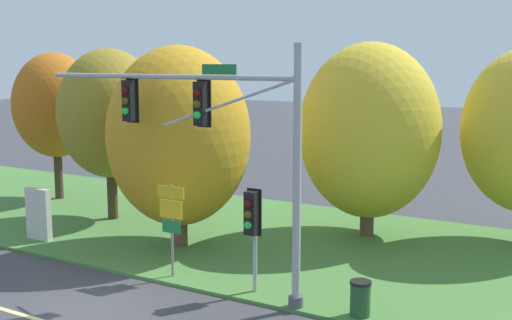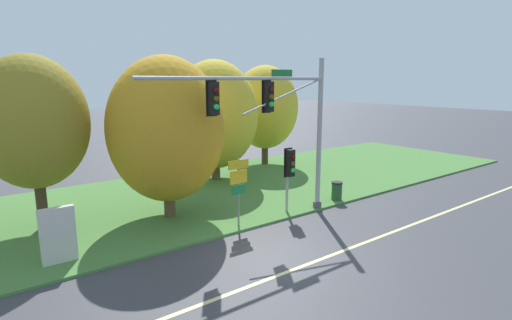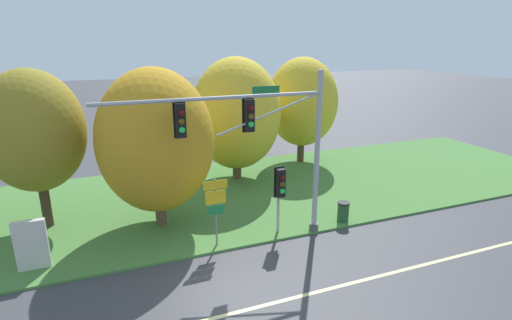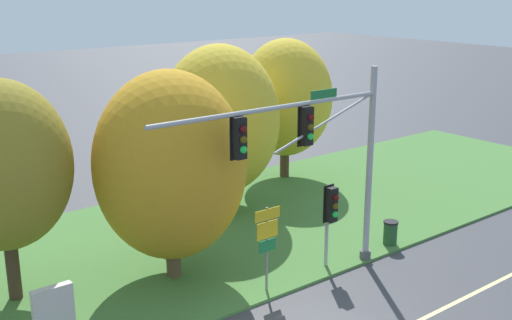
{
  "view_description": "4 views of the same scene",
  "coord_description": "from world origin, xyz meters",
  "px_view_note": "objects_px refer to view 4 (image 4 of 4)",
  "views": [
    {
      "loc": [
        12.24,
        -11.87,
        6.62
      ],
      "look_at": [
        2.54,
        4.63,
        3.63
      ],
      "focal_mm": 45.0,
      "sensor_mm": 36.0,
      "label": 1
    },
    {
      "loc": [
        -8.45,
        -10.1,
        6.08
      ],
      "look_at": [
        1.82,
        3.52,
        2.66
      ],
      "focal_mm": 28.0,
      "sensor_mm": 36.0,
      "label": 2
    },
    {
      "loc": [
        -3.36,
        -11.23,
        8.19
      ],
      "look_at": [
        2.52,
        3.69,
        3.32
      ],
      "focal_mm": 28.0,
      "sensor_mm": 36.0,
      "label": 3
    },
    {
      "loc": [
        -11.44,
        -11.64,
        9.79
      ],
      "look_at": [
        1.39,
        4.66,
        3.98
      ],
      "focal_mm": 45.0,
      "sensor_mm": 36.0,
      "label": 4
    }
  ],
  "objects_px": {
    "tree_left_of_mast": "(2,166)",
    "traffic_signal_mast": "(319,147)",
    "route_sign_post": "(267,236)",
    "tree_behind_signpost": "(170,165)",
    "pedestrian_signal_near_kerb": "(331,209)",
    "trash_bin": "(390,233)",
    "tree_mid_verge": "(220,120)",
    "tree_tall_centre": "(285,98)",
    "info_kiosk": "(54,320)"
  },
  "relations": [
    {
      "from": "route_sign_post",
      "to": "tree_behind_signpost",
      "type": "relative_size",
      "value": 0.4
    },
    {
      "from": "tree_left_of_mast",
      "to": "trash_bin",
      "type": "height_order",
      "value": "tree_left_of_mast"
    },
    {
      "from": "route_sign_post",
      "to": "tree_behind_signpost",
      "type": "bearing_deg",
      "value": 122.74
    },
    {
      "from": "tree_left_of_mast",
      "to": "tree_mid_verge",
      "type": "distance_m",
      "value": 10.44
    },
    {
      "from": "tree_mid_verge",
      "to": "trash_bin",
      "type": "bearing_deg",
      "value": -70.45
    },
    {
      "from": "tree_left_of_mast",
      "to": "pedestrian_signal_near_kerb",
      "type": "bearing_deg",
      "value": -25.51
    },
    {
      "from": "traffic_signal_mast",
      "to": "route_sign_post",
      "type": "height_order",
      "value": "traffic_signal_mast"
    },
    {
      "from": "traffic_signal_mast",
      "to": "tree_behind_signpost",
      "type": "xyz_separation_m",
      "value": [
        -3.7,
        3.09,
        -0.64
      ]
    },
    {
      "from": "tree_tall_centre",
      "to": "info_kiosk",
      "type": "xyz_separation_m",
      "value": [
        -15.39,
        -8.45,
        -3.13
      ]
    },
    {
      "from": "traffic_signal_mast",
      "to": "tree_tall_centre",
      "type": "height_order",
      "value": "tree_tall_centre"
    },
    {
      "from": "traffic_signal_mast",
      "to": "info_kiosk",
      "type": "height_order",
      "value": "traffic_signal_mast"
    },
    {
      "from": "traffic_signal_mast",
      "to": "tree_behind_signpost",
      "type": "relative_size",
      "value": 1.26
    },
    {
      "from": "traffic_signal_mast",
      "to": "tree_behind_signpost",
      "type": "bearing_deg",
      "value": 140.12
    },
    {
      "from": "traffic_signal_mast",
      "to": "tree_left_of_mast",
      "type": "relative_size",
      "value": 1.26
    },
    {
      "from": "tree_tall_centre",
      "to": "route_sign_post",
      "type": "bearing_deg",
      "value": -133.2
    },
    {
      "from": "pedestrian_signal_near_kerb",
      "to": "tree_mid_verge",
      "type": "height_order",
      "value": "tree_mid_verge"
    },
    {
      "from": "pedestrian_signal_near_kerb",
      "to": "tree_left_of_mast",
      "type": "distance_m",
      "value": 10.66
    },
    {
      "from": "route_sign_post",
      "to": "info_kiosk",
      "type": "xyz_separation_m",
      "value": [
        -6.73,
        0.77,
        -0.94
      ]
    },
    {
      "from": "pedestrian_signal_near_kerb",
      "to": "tree_left_of_mast",
      "type": "bearing_deg",
      "value": 154.49
    },
    {
      "from": "pedestrian_signal_near_kerb",
      "to": "route_sign_post",
      "type": "xyz_separation_m",
      "value": [
        -2.82,
        -0.01,
        -0.27
      ]
    },
    {
      "from": "traffic_signal_mast",
      "to": "pedestrian_signal_near_kerb",
      "type": "xyz_separation_m",
      "value": [
        0.93,
        0.29,
        -2.39
      ]
    },
    {
      "from": "tree_mid_verge",
      "to": "traffic_signal_mast",
      "type": "bearing_deg",
      "value": -101.2
    },
    {
      "from": "traffic_signal_mast",
      "to": "pedestrian_signal_near_kerb",
      "type": "relative_size",
      "value": 2.96
    },
    {
      "from": "route_sign_post",
      "to": "tree_tall_centre",
      "type": "xyz_separation_m",
      "value": [
        8.66,
        9.22,
        2.19
      ]
    },
    {
      "from": "traffic_signal_mast",
      "to": "trash_bin",
      "type": "distance_m",
      "value": 5.83
    },
    {
      "from": "pedestrian_signal_near_kerb",
      "to": "route_sign_post",
      "type": "relative_size",
      "value": 1.05
    },
    {
      "from": "route_sign_post",
      "to": "trash_bin",
      "type": "height_order",
      "value": "route_sign_post"
    },
    {
      "from": "tree_behind_signpost",
      "to": "traffic_signal_mast",
      "type": "bearing_deg",
      "value": -39.88
    },
    {
      "from": "traffic_signal_mast",
      "to": "tree_tall_centre",
      "type": "bearing_deg",
      "value": 54.56
    },
    {
      "from": "tree_left_of_mast",
      "to": "info_kiosk",
      "type": "relative_size",
      "value": 3.68
    },
    {
      "from": "tree_behind_signpost",
      "to": "tree_tall_centre",
      "type": "height_order",
      "value": "tree_behind_signpost"
    },
    {
      "from": "pedestrian_signal_near_kerb",
      "to": "trash_bin",
      "type": "xyz_separation_m",
      "value": [
        3.23,
        0.01,
        -1.68
      ]
    },
    {
      "from": "pedestrian_signal_near_kerb",
      "to": "tree_left_of_mast",
      "type": "height_order",
      "value": "tree_left_of_mast"
    },
    {
      "from": "traffic_signal_mast",
      "to": "tree_mid_verge",
      "type": "distance_m",
      "value": 7.89
    },
    {
      "from": "trash_bin",
      "to": "tree_left_of_mast",
      "type": "bearing_deg",
      "value": 160.48
    },
    {
      "from": "tree_tall_centre",
      "to": "traffic_signal_mast",
      "type": "bearing_deg",
      "value": -125.44
    },
    {
      "from": "route_sign_post",
      "to": "tree_behind_signpost",
      "type": "distance_m",
      "value": 3.9
    },
    {
      "from": "tree_mid_verge",
      "to": "trash_bin",
      "type": "xyz_separation_m",
      "value": [
        2.63,
        -7.42,
        -3.47
      ]
    },
    {
      "from": "tree_behind_signpost",
      "to": "info_kiosk",
      "type": "bearing_deg",
      "value": -157.54
    },
    {
      "from": "tree_tall_centre",
      "to": "pedestrian_signal_near_kerb",
      "type": "bearing_deg",
      "value": -122.36
    },
    {
      "from": "pedestrian_signal_near_kerb",
      "to": "route_sign_post",
      "type": "bearing_deg",
      "value": -179.85
    },
    {
      "from": "info_kiosk",
      "to": "trash_bin",
      "type": "distance_m",
      "value": 12.81
    },
    {
      "from": "pedestrian_signal_near_kerb",
      "to": "tree_mid_verge",
      "type": "xyz_separation_m",
      "value": [
        0.6,
        7.43,
        1.79
      ]
    },
    {
      "from": "tree_left_of_mast",
      "to": "traffic_signal_mast",
      "type": "bearing_deg",
      "value": -29.42
    },
    {
      "from": "trash_bin",
      "to": "info_kiosk",
      "type": "bearing_deg",
      "value": 176.63
    },
    {
      "from": "info_kiosk",
      "to": "tree_mid_verge",
      "type": "bearing_deg",
      "value": 33.3
    },
    {
      "from": "traffic_signal_mast",
      "to": "tree_mid_verge",
      "type": "xyz_separation_m",
      "value": [
        1.53,
        7.72,
        -0.6
      ]
    },
    {
      "from": "tree_tall_centre",
      "to": "trash_bin",
      "type": "height_order",
      "value": "tree_tall_centre"
    },
    {
      "from": "tree_mid_verge",
      "to": "info_kiosk",
      "type": "xyz_separation_m",
      "value": [
        -10.15,
        -6.67,
        -3.0
      ]
    },
    {
      "from": "tree_mid_verge",
      "to": "tree_tall_centre",
      "type": "height_order",
      "value": "tree_mid_verge"
    }
  ]
}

